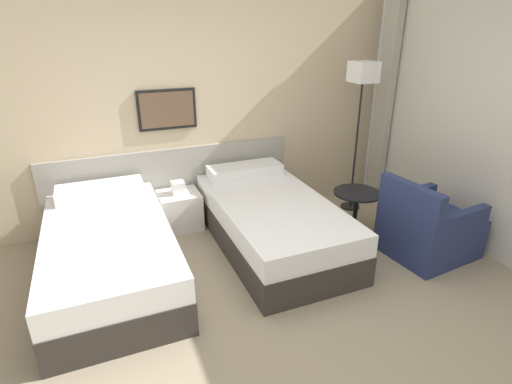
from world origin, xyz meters
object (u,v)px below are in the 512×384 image
at_px(side_table, 356,204).
at_px(armchair, 428,230).
at_px(floor_lamp, 362,84).
at_px(bed_near_window, 271,221).
at_px(nightstand, 180,209).
at_px(bed_near_door, 110,252).

xyz_separation_m(side_table, armchair, (0.43, -0.62, -0.09)).
distance_m(floor_lamp, armchair, 1.78).
bearing_deg(bed_near_window, armchair, -29.56).
height_order(nightstand, side_table, nightstand).
relative_size(bed_near_window, side_table, 3.99).
bearing_deg(bed_near_window, bed_near_door, 180.00).
distance_m(bed_near_door, floor_lamp, 3.24).
height_order(floor_lamp, side_table, floor_lamp).
distance_m(side_table, armchair, 0.76).
xyz_separation_m(nightstand, armchair, (2.18, -1.54, 0.05)).
distance_m(nightstand, side_table, 1.98).
height_order(bed_near_door, floor_lamp, floor_lamp).
bearing_deg(side_table, bed_near_window, 170.43).
distance_m(bed_near_window, side_table, 0.96).
relative_size(bed_near_door, bed_near_window, 1.00).
bearing_deg(bed_near_window, floor_lamp, 18.86).
relative_size(bed_near_window, nightstand, 3.64).
bearing_deg(floor_lamp, bed_near_window, -161.14).
distance_m(bed_near_window, nightstand, 1.11).
bearing_deg(bed_near_window, side_table, -9.57).
bearing_deg(bed_near_window, nightstand, 136.80).
bearing_deg(side_table, bed_near_door, 176.44).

